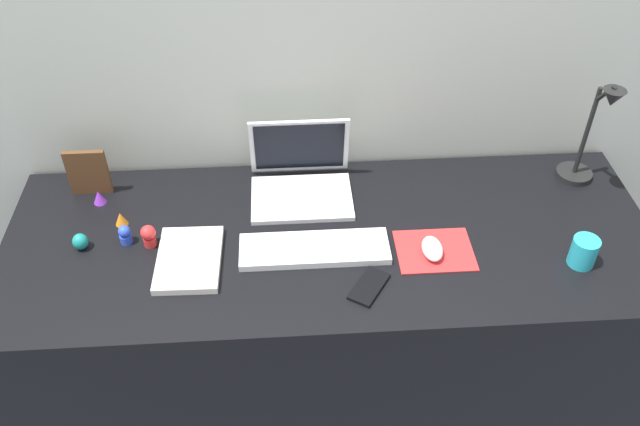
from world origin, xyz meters
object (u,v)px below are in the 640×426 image
at_px(cell_phone, 369,287).
at_px(toy_figurine_red, 149,235).
at_px(desk_lamp, 591,137).
at_px(toy_figurine_blue, 125,234).
at_px(toy_figurine_teal, 80,243).
at_px(coffee_mug, 584,252).
at_px(toy_figurine_orange, 121,219).
at_px(toy_figurine_purple, 99,197).
at_px(keyboard, 314,249).
at_px(notebook_pad, 189,259).
at_px(picture_frame, 88,172).
at_px(laptop, 301,175).
at_px(mouse, 432,249).

bearing_deg(cell_phone, toy_figurine_red, -165.70).
relative_size(desk_lamp, toy_figurine_blue, 6.29).
bearing_deg(toy_figurine_teal, cell_phone, -14.23).
relative_size(coffee_mug, toy_figurine_blue, 1.44).
xyz_separation_m(desk_lamp, toy_figurine_orange, (-1.37, -0.10, -0.15)).
height_order(toy_figurine_red, toy_figurine_blue, toy_figurine_red).
height_order(cell_phone, toy_figurine_purple, toy_figurine_purple).
xyz_separation_m(toy_figurine_purple, toy_figurine_red, (0.17, -0.20, 0.01)).
bearing_deg(toy_figurine_red, cell_phone, -18.90).
bearing_deg(keyboard, desk_lamp, 16.93).
distance_m(desk_lamp, toy_figurine_orange, 1.39).
xyz_separation_m(coffee_mug, toy_figurine_teal, (-1.35, 0.14, -0.02)).
xyz_separation_m(notebook_pad, toy_figurine_blue, (-0.18, 0.09, 0.02)).
bearing_deg(picture_frame, keyboard, -24.81).
distance_m(toy_figurine_purple, toy_figurine_teal, 0.20).
distance_m(laptop, notebook_pad, 0.43).
bearing_deg(coffee_mug, toy_figurine_purple, 165.65).
xyz_separation_m(cell_phone, toy_figurine_red, (-0.59, 0.20, 0.03)).
bearing_deg(desk_lamp, laptop, 178.34).
relative_size(toy_figurine_orange, toy_figurine_blue, 0.70).
distance_m(keyboard, picture_frame, 0.73).
height_order(keyboard, cell_phone, keyboard).
xyz_separation_m(coffee_mug, toy_figurine_blue, (-1.23, 0.16, -0.01)).
xyz_separation_m(picture_frame, toy_figurine_orange, (0.11, -0.15, -0.05)).
distance_m(picture_frame, coffee_mug, 1.42).
xyz_separation_m(notebook_pad, toy_figurine_teal, (-0.30, 0.07, 0.01)).
height_order(notebook_pad, toy_figurine_purple, toy_figurine_purple).
bearing_deg(toy_figurine_red, mouse, -6.49).
distance_m(mouse, desk_lamp, 0.60).
bearing_deg(picture_frame, laptop, -2.37).
bearing_deg(coffee_mug, cell_phone, -174.74).
xyz_separation_m(laptop, picture_frame, (-0.63, 0.03, 0.02)).
relative_size(toy_figurine_purple, toy_figurine_teal, 0.88).
height_order(toy_figurine_teal, toy_figurine_red, toy_figurine_red).
bearing_deg(laptop, toy_figurine_blue, -157.62).
distance_m(notebook_pad, toy_figurine_teal, 0.31).
height_order(notebook_pad, toy_figurine_red, toy_figurine_red).
bearing_deg(toy_figurine_red, notebook_pad, -33.50).
relative_size(keyboard, picture_frame, 2.73).
relative_size(laptop, coffee_mug, 3.58).
bearing_deg(notebook_pad, coffee_mug, -2.67).
height_order(notebook_pad, picture_frame, picture_frame).
bearing_deg(notebook_pad, cell_phone, -13.63).
bearing_deg(mouse, picture_frame, 161.10).
bearing_deg(cell_phone, mouse, 64.37).
xyz_separation_m(toy_figurine_red, toy_figurine_orange, (-0.09, 0.09, -0.02)).
bearing_deg(toy_figurine_purple, picture_frame, 120.35).
xyz_separation_m(toy_figurine_purple, toy_figurine_blue, (0.11, -0.18, 0.01)).
height_order(laptop, picture_frame, laptop).
relative_size(desk_lamp, picture_frame, 2.43).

